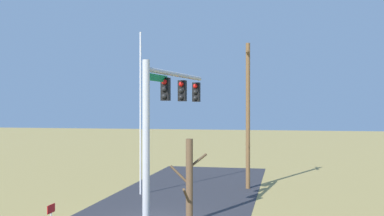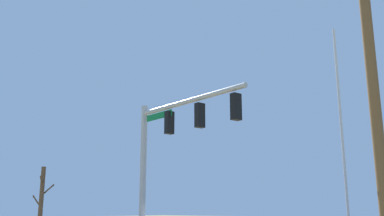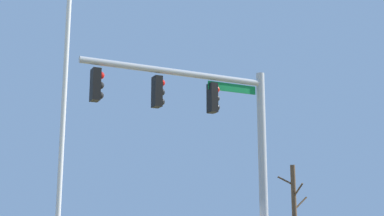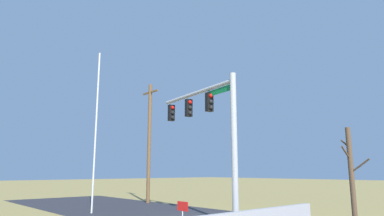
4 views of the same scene
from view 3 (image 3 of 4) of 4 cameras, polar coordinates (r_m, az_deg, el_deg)
name	(u,v)px [view 3 (image 3 of 4)]	position (r m, az deg, el deg)	size (l,w,h in m)	color
signal_mast	(213,126)	(16.48, 2.38, -2.02)	(6.30, 1.17, 6.73)	#B2B5BA
flagpole	(65,84)	(10.85, -13.82, 2.58)	(0.10, 0.10, 9.17)	silver
bare_tree	(295,213)	(21.76, 11.22, -11.30)	(1.27, 1.02, 4.03)	brown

